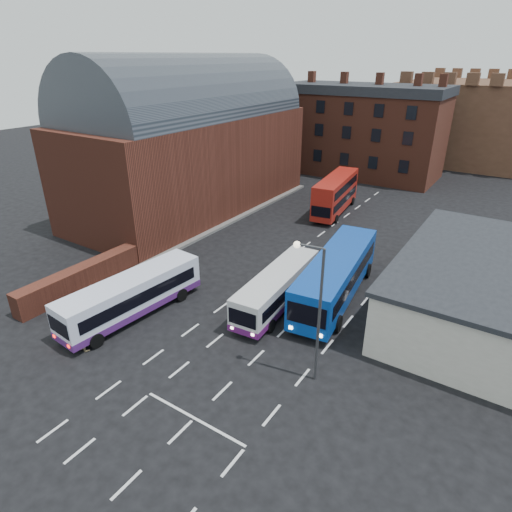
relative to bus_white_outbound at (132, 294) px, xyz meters
The scene contains 13 objects.
ground 4.91m from the bus_white_outbound, 21.69° to the right, with size 180.00×180.00×0.00m, color black.
railway_station 23.09m from the bus_white_outbound, 120.13° to the left, with size 12.00×28.00×16.00m.
forecourt_wall 5.94m from the bus_white_outbound, behind, with size 1.20×10.00×1.80m, color #602B1E.
cream_building 22.89m from the bus_white_outbound, 32.47° to the left, with size 10.40×16.40×4.25m.
brick_terrace 44.49m from the bus_white_outbound, 92.19° to the left, with size 22.00×10.00×11.00m, color brown.
castle_keep 65.25m from the bus_white_outbound, 80.89° to the left, with size 22.00×22.00×12.00m, color brown.
bus_white_outbound is the anchor object (origin of this frame).
bus_white_inbound 9.69m from the bus_white_outbound, 40.31° to the left, with size 2.87×9.50×2.56m.
bus_blue 13.93m from the bus_white_outbound, 42.28° to the left, with size 4.21×12.33×3.30m.
bus_red_double 26.52m from the bus_white_outbound, 84.03° to the left, with size 3.51×10.16×3.98m.
street_lamp 13.04m from the bus_white_outbound, ahead, with size 1.58×0.42×7.81m.
pedestrian_red 4.03m from the bus_white_outbound, 103.07° to the right, with size 0.61×0.40×1.67m, color #9C2812.
pedestrian_beige 4.24m from the bus_white_outbound, 85.10° to the right, with size 0.86×0.67×1.77m, color tan.
Camera 1 is at (15.82, -14.10, 15.80)m, focal length 30.00 mm.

